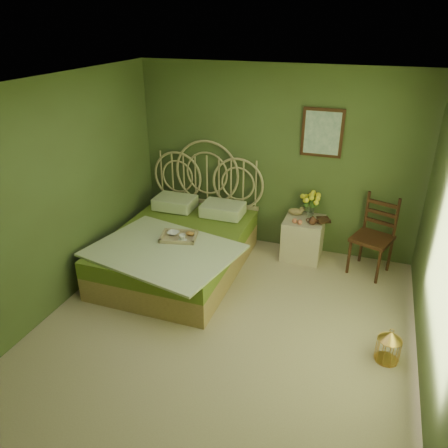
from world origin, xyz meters
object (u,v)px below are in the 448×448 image
at_px(nightstand, 304,234).
at_px(birdcage, 389,347).
at_px(bed, 180,246).
at_px(chair, 373,230).

distance_m(nightstand, birdcage, 2.18).
height_order(bed, nightstand, bed).
height_order(nightstand, birdcage, nightstand).
relative_size(chair, birdcage, 3.01).
bearing_deg(birdcage, bed, 160.55).
relative_size(bed, birdcage, 6.92).
xyz_separation_m(bed, birdcage, (2.71, -0.96, -0.16)).
relative_size(nightstand, chair, 0.96).
distance_m(chair, birdcage, 1.84).
height_order(bed, chair, bed).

